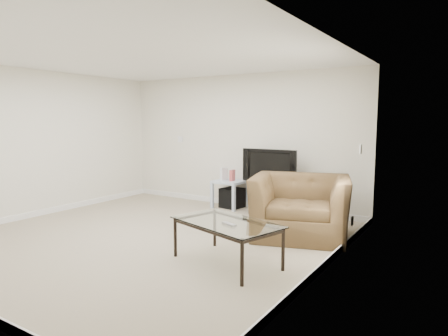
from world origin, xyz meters
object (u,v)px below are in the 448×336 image
Objects in this scene: tv_stand at (272,197)px; recliner at (301,196)px; subwoofer at (232,198)px; television at (271,165)px; side_table at (230,194)px; coffee_table at (226,243)px.

recliner is (0.96, -1.08, 0.30)m from tv_stand.
subwoofer is at bearing 131.13° from recliner.
recliner is at bearing -49.94° from tv_stand.
television is 1.74× the size of side_table.
side_table is at bearing 178.36° from tv_stand.
subwoofer is at bearing 31.80° from side_table.
tv_stand is 0.87m from side_table.
coffee_table is (-0.31, -1.48, -0.34)m from recliner.
subwoofer is (0.03, 0.02, -0.08)m from side_table.
recliner reaches higher than coffee_table.
side_table is at bearing 178.36° from television.
recliner reaches higher than television.
side_table is at bearing 120.74° from coffee_table.
television is at bearing -3.35° from subwoofer.
recliner is at bearing -30.52° from side_table.
side_table reaches higher than subwoofer.
coffee_table is at bearing -77.37° from tv_stand.
recliner is 1.55m from coffee_table.
recliner is 1.06× the size of coffee_table.
side_table is 0.43× the size of coffee_table.
side_table is 2.15m from recliner.
television is 2.68m from coffee_table.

